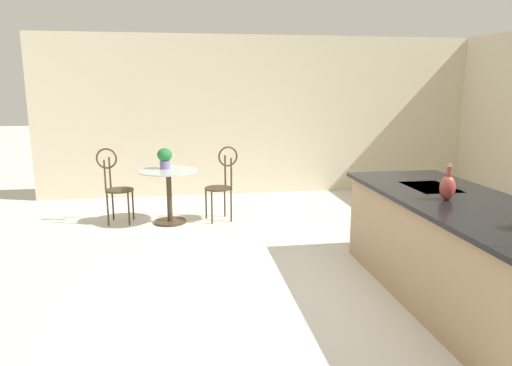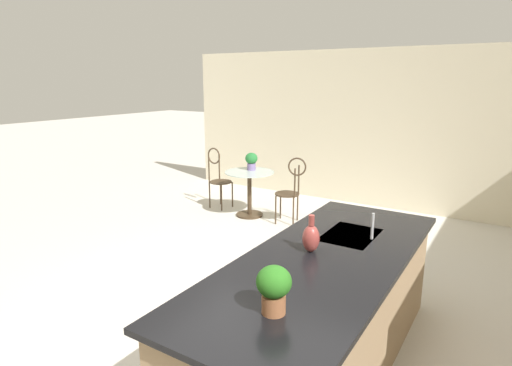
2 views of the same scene
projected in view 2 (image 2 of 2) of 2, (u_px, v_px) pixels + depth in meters
name	position (u px, v px, depth m)	size (l,w,h in m)	color
ground_plane	(250.00, 317.00, 3.99)	(40.00, 40.00, 0.00)	beige
wall_left_window	(386.00, 130.00, 7.17)	(0.12, 7.80, 2.70)	beige
kitchen_island	(322.00, 313.00, 3.20)	(2.80, 1.06, 0.92)	tan
bistro_table	(249.00, 189.00, 6.87)	(0.80, 0.80, 0.74)	#3D2D1E
chair_near_window	(218.00, 175.00, 7.32)	(0.42, 0.50, 1.04)	#3D2D1E
chair_by_island	(291.00, 187.00, 6.49)	(0.46, 0.52, 1.04)	#3D2D1E
sink_faucet	(372.00, 226.00, 3.42)	(0.02, 0.02, 0.22)	#B2B5BA
potted_plant_on_table	(251.00, 160.00, 6.89)	(0.20, 0.20, 0.29)	#7A669E
potted_plant_counter_far	(274.00, 287.00, 2.32)	(0.20, 0.20, 0.28)	#9E603D
vase_on_counter	(311.00, 238.00, 3.17)	(0.13, 0.13, 0.29)	#993D38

